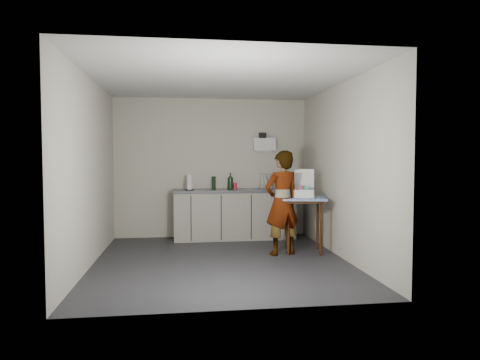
{
  "coord_description": "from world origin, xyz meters",
  "views": [
    {
      "loc": [
        -0.55,
        -6.08,
        1.49
      ],
      "look_at": [
        0.34,
        0.45,
        1.15
      ],
      "focal_mm": 32.0,
      "sensor_mm": 36.0,
      "label": 1
    }
  ],
  "objects": [
    {
      "name": "kitchen_counter",
      "position": [
        0.4,
        1.7,
        0.43
      ],
      "size": [
        2.24,
        0.62,
        0.91
      ],
      "color": "black",
      "rests_on": "ground"
    },
    {
      "name": "soda_can",
      "position": [
        0.41,
        1.66,
        0.97
      ],
      "size": [
        0.07,
        0.07,
        0.12
      ],
      "primitive_type": "cylinder",
      "color": "red",
      "rests_on": "kitchen_counter"
    },
    {
      "name": "wall_back",
      "position": [
        0.0,
        1.99,
        1.3
      ],
      "size": [
        3.6,
        0.02,
        2.6
      ],
      "primitive_type": "cube",
      "color": "beige",
      "rests_on": "ground"
    },
    {
      "name": "ground",
      "position": [
        0.0,
        0.0,
        0.0
      ],
      "size": [
        4.0,
        4.0,
        0.0
      ],
      "primitive_type": "plane",
      "color": "#2A2A2F",
      "rests_on": "ground"
    },
    {
      "name": "bakery_box",
      "position": [
        1.36,
        0.47,
        0.97
      ],
      "size": [
        0.39,
        0.4,
        0.44
      ],
      "rotation": [
        0.0,
        0.0,
        -0.29
      ],
      "color": "white",
      "rests_on": "side_table"
    },
    {
      "name": "wall_shelf",
      "position": [
        1.0,
        1.92,
        1.75
      ],
      "size": [
        0.42,
        0.18,
        0.37
      ],
      "color": "white",
      "rests_on": "ground"
    },
    {
      "name": "dish_rack",
      "position": [
        1.07,
        1.69,
        0.98
      ],
      "size": [
        0.42,
        0.31,
        0.29
      ],
      "color": "silver",
      "rests_on": "kitchen_counter"
    },
    {
      "name": "standing_man",
      "position": [
        0.97,
        0.3,
        0.8
      ],
      "size": [
        0.68,
        0.56,
        1.6
      ],
      "primitive_type": "imported",
      "rotation": [
        0.0,
        0.0,
        3.48
      ],
      "color": "#B2A593",
      "rests_on": "ground"
    },
    {
      "name": "wall_left",
      "position": [
        -1.79,
        0.0,
        1.3
      ],
      "size": [
        0.02,
        4.0,
        2.6
      ],
      "primitive_type": "cube",
      "color": "beige",
      "rests_on": "ground"
    },
    {
      "name": "side_table",
      "position": [
        1.35,
        0.43,
        0.76
      ],
      "size": [
        0.8,
        0.8,
        0.87
      ],
      "rotation": [
        0.0,
        0.0,
        -0.21
      ],
      "color": "#3E210E",
      "rests_on": "ground"
    },
    {
      "name": "paper_towel",
      "position": [
        -0.42,
        1.61,
        1.04
      ],
      "size": [
        0.15,
        0.15,
        0.27
      ],
      "color": "black",
      "rests_on": "kitchen_counter"
    },
    {
      "name": "wall_right",
      "position": [
        1.79,
        0.0,
        1.3
      ],
      "size": [
        0.02,
        4.0,
        2.6
      ],
      "primitive_type": "cube",
      "color": "beige",
      "rests_on": "ground"
    },
    {
      "name": "soap_bottle",
      "position": [
        0.32,
        1.65,
        1.06
      ],
      "size": [
        0.13,
        0.13,
        0.3
      ],
      "primitive_type": "imported",
      "rotation": [
        0.0,
        0.0,
        0.12
      ],
      "color": "black",
      "rests_on": "kitchen_counter"
    },
    {
      "name": "ceiling",
      "position": [
        0.0,
        0.0,
        2.6
      ],
      "size": [
        3.6,
        4.0,
        0.01
      ],
      "primitive_type": "cube",
      "color": "silver",
      "rests_on": "wall_back"
    },
    {
      "name": "dark_bottle",
      "position": [
        0.02,
        1.71,
        1.03
      ],
      "size": [
        0.07,
        0.07,
        0.24
      ],
      "primitive_type": "cylinder",
      "color": "black",
      "rests_on": "kitchen_counter"
    }
  ]
}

